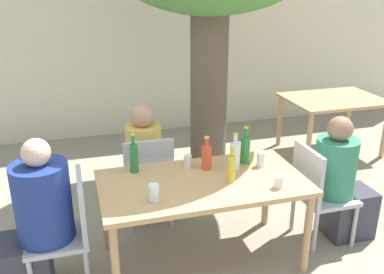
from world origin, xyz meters
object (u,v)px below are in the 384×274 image
Objects in this scene: person_seated_1 at (341,185)px; dining_table_front at (203,189)px; person_seated_0 at (35,226)px; person_seated_2 at (143,164)px; drinking_glass_2 at (261,159)px; soda_bottle_4 at (207,156)px; green_bottle_0 at (245,149)px; patio_chair_1 at (317,190)px; drinking_glass_0 at (188,161)px; drinking_glass_1 at (279,182)px; green_bottle_3 at (134,157)px; oil_cruet_2 at (231,168)px; patio_chair_0 at (68,227)px; patio_chair_2 at (148,176)px; water_bottle_1 at (235,156)px; dining_table_back at (333,105)px; drinking_glass_3 at (154,193)px.

dining_table_front is at bearing 90.00° from person_seated_1.
person_seated_2 is at bearing 133.67° from person_seated_0.
dining_table_front is 0.57m from drinking_glass_2.
person_seated_2 reaches higher than soda_bottle_4.
patio_chair_1 is at bearing -20.65° from green_bottle_0.
drinking_glass_0 is at bearing 99.55° from dining_table_front.
soda_bottle_4 is at bearing 131.96° from drinking_glass_1.
green_bottle_3 is at bearing 111.62° from person_seated_0.
oil_cruet_2 reaches higher than drinking_glass_2.
patio_chair_0 reaches higher than drinking_glass_2.
patio_chair_0 is at bearing 42.78° from patio_chair_2.
water_bottle_1 is at bearing 116.84° from drinking_glass_1.
green_bottle_0 reaches higher than drinking_glass_1.
person_seated_2 reaches higher than water_bottle_1.
dining_table_back is at bearing 42.65° from drinking_glass_2.
patio_chair_1 is at bearing 26.98° from drinking_glass_1.
patio_chair_0 is 9.72× the size of drinking_glass_1.
dining_table_front is at bearing 90.00° from patio_chair_1.
patio_chair_1 is 0.78× the size of person_seated_1.
person_seated_1 reaches higher than drinking_glass_1.
soda_bottle_4 is at bearing 37.84° from drinking_glass_3.
dining_table_front is 13.09× the size of drinking_glass_2.
person_seated_1 reaches higher than patio_chair_0.
person_seated_1 is 4.07× the size of soda_bottle_4.
person_seated_2 is at bearing 120.54° from soda_bottle_4.
oil_cruet_2 is (1.23, -0.08, 0.35)m from patio_chair_0.
patio_chair_0 is at bearing 90.00° from person_seated_1.
patio_chair_2 is 0.94m from green_bottle_0.
patio_chair_2 is 2.73× the size of green_bottle_3.
person_seated_0 reaches higher than drinking_glass_0.
patio_chair_2 is 1.14m from person_seated_0.
patio_chair_0 is at bearing -170.07° from soda_bottle_4.
patio_chair_0 is 0.77× the size of person_seated_2.
soda_bottle_4 is 2.31× the size of drinking_glass_2.
dining_table_back is at bearing 48.21° from drinking_glass_1.
water_bottle_1 is 2.56× the size of drinking_glass_2.
drinking_glass_0 reaches higher than drinking_glass_1.
drinking_glass_3 is at bearing 176.38° from drinking_glass_1.
dining_table_back is at bearing 35.66° from drinking_glass_3.
drinking_glass_2 is at bearing -44.71° from green_bottle_0.
patio_chair_0 is at bearing 161.15° from drinking_glass_3.
drinking_glass_3 is (0.83, -0.21, 0.25)m from person_seated_0.
person_seated_1 reaches higher than drinking_glass_3.
patio_chair_0 is 1.39m from water_bottle_1.
dining_table_front is 0.49m from drinking_glass_3.
soda_bottle_4 is at bearing 80.49° from person_seated_1.
patio_chair_0 is 2.75× the size of green_bottle_0.
green_bottle_3 reaches higher than dining_table_front.
person_seated_1 is at bearing -7.51° from water_bottle_1.
dining_table_back is 2.73m from drinking_glass_1.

